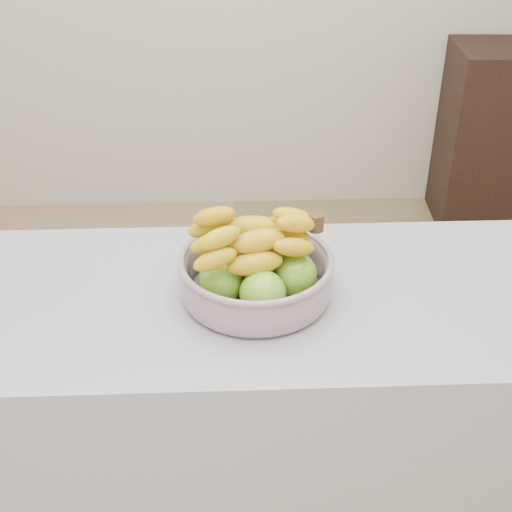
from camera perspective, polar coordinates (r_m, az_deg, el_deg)
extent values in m
cube|color=#999AA1|center=(1.86, -1.17, -14.43)|extent=(2.00, 0.60, 0.90)
cube|color=black|center=(3.66, 18.57, 8.97)|extent=(0.51, 0.41, 0.88)
cylinder|color=#A8B7CA|center=(1.56, 0.00, -2.89)|extent=(0.28, 0.28, 0.01)
torus|color=#A8B7CA|center=(1.51, 0.00, -0.30)|extent=(0.33, 0.33, 0.02)
sphere|color=#5B9519|center=(1.46, 0.54, -3.00)|extent=(0.10, 0.10, 0.10)
sphere|color=#5B9519|center=(1.52, 3.10, -1.46)|extent=(0.10, 0.10, 0.10)
sphere|color=#5B9519|center=(1.59, 1.34, 0.29)|extent=(0.10, 0.10, 0.10)
sphere|color=#5B9519|center=(1.58, -2.15, -0.02)|extent=(0.10, 0.10, 0.10)
sphere|color=#5B9519|center=(1.50, -2.82, -2.02)|extent=(0.10, 0.10, 0.10)
ellipsoid|color=yellow|center=(1.45, -0.09, -0.59)|extent=(0.22, 0.10, 0.05)
ellipsoid|color=yellow|center=(1.49, -0.42, 0.51)|extent=(0.21, 0.07, 0.05)
ellipsoid|color=yellow|center=(1.54, -0.73, 1.55)|extent=(0.21, 0.05, 0.05)
ellipsoid|color=yellow|center=(1.45, 0.19, 1.21)|extent=(0.21, 0.11, 0.05)
ellipsoid|color=yellow|center=(1.50, -0.18, 2.34)|extent=(0.21, 0.06, 0.05)
cylinder|color=#3F2B14|center=(1.49, 4.83, 2.70)|extent=(0.03, 0.03, 0.04)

